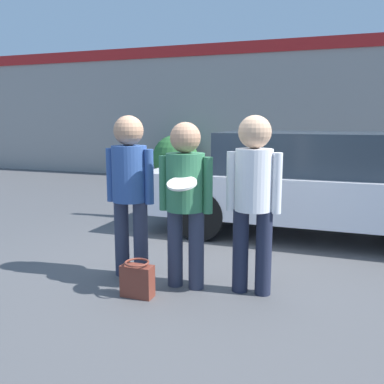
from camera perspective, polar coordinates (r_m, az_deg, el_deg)
ground_plane at (r=4.63m, az=0.08°, el=-10.89°), size 56.00×56.00×0.00m
storefront_building at (r=11.37m, az=12.73°, el=10.48°), size 24.00×0.22×3.59m
person_left at (r=4.39m, az=-8.29°, el=1.25°), size 0.53×0.36×1.67m
person_middle_with_frisbee at (r=4.05m, az=-0.88°, el=0.07°), size 0.54×0.58×1.60m
person_right at (r=3.95m, az=8.19°, el=0.25°), size 0.51×0.34×1.67m
parked_car_near at (r=6.30m, az=15.81°, el=1.24°), size 4.59×1.93×1.45m
shrub at (r=11.37m, az=-2.25°, el=4.56°), size 1.21×1.21×1.21m
handbag at (r=4.07m, az=-7.31°, el=-11.52°), size 0.30×0.23×0.34m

